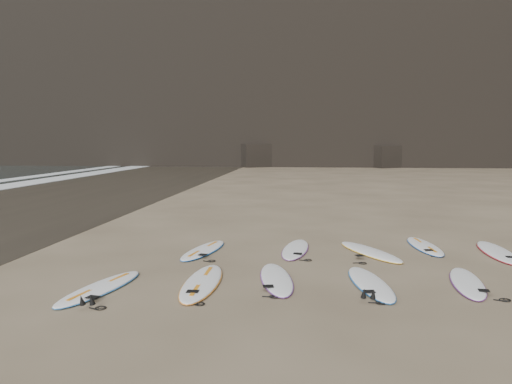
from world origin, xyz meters
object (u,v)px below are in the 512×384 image
Objects in this scene: surfboard_5 at (203,250)px; surfboard_8 at (425,246)px; surfboard_4 at (467,282)px; surfboard_6 at (295,249)px; surfboard_1 at (202,282)px; surfboard_9 at (497,252)px; surfboard_0 at (100,287)px; surfboard_7 at (370,251)px; surfboard_3 at (370,283)px; surfboard_2 at (276,278)px.

surfboard_8 is at bearing 21.28° from surfboard_5.
surfboard_6 is at bearing 150.06° from surfboard_4.
surfboard_9 is at bearing 25.67° from surfboard_1.
surfboard_4 is at bearing -115.99° from surfboard_9.
surfboard_0 is 0.93× the size of surfboard_1.
surfboard_0 is 6.56m from surfboard_7.
surfboard_4 is (1.89, 0.24, -0.00)m from surfboard_3.
surfboard_5 reaches higher than surfboard_4.
surfboard_0 reaches higher than surfboard_4.
surfboard_5 is 1.01× the size of surfboard_8.
surfboard_8 is at bearing 164.75° from surfboard_9.
surfboard_3 is 1.91m from surfboard_4.
surfboard_5 reaches higher than surfboard_8.
surfboard_6 is at bearing 60.53° from surfboard_1.
surfboard_2 is 0.99× the size of surfboard_5.
surfboard_5 is at bearing 119.79° from surfboard_2.
surfboard_9 reaches higher than surfboard_5.
surfboard_3 is at bearing -135.12° from surfboard_9.
surfboard_4 is at bearing -7.71° from surfboard_2.
surfboard_8 is (-0.03, 3.41, 0.00)m from surfboard_4.
surfboard_8 is 1.72m from surfboard_9.
surfboard_3 is 1.02× the size of surfboard_8.
surfboard_6 is at bearing -174.89° from surfboard_9.
surfboard_8 is at bearing 54.35° from surfboard_3.
surfboard_4 is 3.41m from surfboard_8.
surfboard_7 is at bearing -156.13° from surfboard_8.
surfboard_5 is (-2.00, 2.46, 0.00)m from surfboard_2.
surfboard_7 reaches higher than surfboard_5.
surfboard_0 is 9.46m from surfboard_9.
surfboard_1 is 6.47m from surfboard_8.
surfboard_6 is at bearing -172.79° from surfboard_8.
surfboard_3 is at bearing -23.32° from surfboard_5.
surfboard_4 is at bearing -1.35° from surfboard_3.
surfboard_9 reaches higher than surfboard_8.
surfboard_5 is 7.36m from surfboard_9.
surfboard_6 is 5.02m from surfboard_9.
surfboard_9 is at bearing -20.79° from surfboard_7.
surfboard_8 is at bearing 17.50° from surfboard_6.
surfboard_2 is 3.74m from surfboard_4.
surfboard_5 is at bearing -172.76° from surfboard_9.
surfboard_0 is at bearing -172.02° from surfboard_7.
surfboard_4 is 6.20m from surfboard_5.
surfboard_3 is at bearing -57.11° from surfboard_6.
surfboard_5 is 4.19m from surfboard_7.
surfboard_1 is 1.05× the size of surfboard_7.
surfboard_6 is (1.75, 3.22, -0.00)m from surfboard_1.
surfboard_0 is 0.94× the size of surfboard_9.
surfboard_2 is at bearing -40.13° from surfboard_5.
surfboard_1 reaches higher than surfboard_2.
surfboard_8 is (6.97, 4.48, -0.00)m from surfboard_0.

